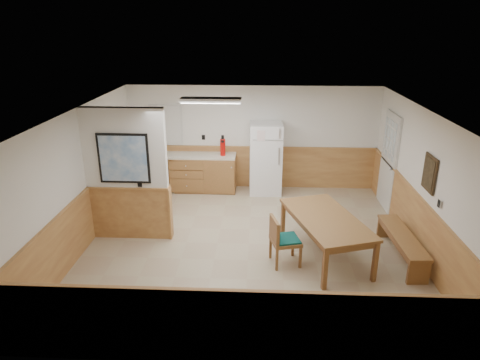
# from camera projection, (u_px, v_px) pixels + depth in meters

# --- Properties ---
(ground) EXTENTS (6.00, 6.00, 0.00)m
(ground) POSITION_uv_depth(u_px,v_px,m) (249.00, 244.00, 7.97)
(ground) COLOR tan
(ground) RESTS_ON ground
(ceiling) EXTENTS (6.00, 6.00, 0.02)m
(ceiling) POSITION_uv_depth(u_px,v_px,m) (250.00, 111.00, 7.10)
(ceiling) COLOR silver
(ceiling) RESTS_ON back_wall
(back_wall) EXTENTS (6.00, 0.02, 2.50)m
(back_wall) POSITION_uv_depth(u_px,v_px,m) (253.00, 138.00, 10.34)
(back_wall) COLOR white
(back_wall) RESTS_ON ground
(right_wall) EXTENTS (0.02, 6.00, 2.50)m
(right_wall) POSITION_uv_depth(u_px,v_px,m) (422.00, 184.00, 7.40)
(right_wall) COLOR white
(right_wall) RESTS_ON ground
(left_wall) EXTENTS (0.02, 6.00, 2.50)m
(left_wall) POSITION_uv_depth(u_px,v_px,m) (82.00, 178.00, 7.67)
(left_wall) COLOR white
(left_wall) RESTS_ON ground
(wainscot_back) EXTENTS (6.00, 0.04, 1.00)m
(wainscot_back) POSITION_uv_depth(u_px,v_px,m) (252.00, 167.00, 10.59)
(wainscot_back) COLOR tan
(wainscot_back) RESTS_ON ground
(wainscot_right) EXTENTS (0.04, 6.00, 1.00)m
(wainscot_right) POSITION_uv_depth(u_px,v_px,m) (415.00, 223.00, 7.66)
(wainscot_right) COLOR tan
(wainscot_right) RESTS_ON ground
(wainscot_left) EXTENTS (0.04, 6.00, 1.00)m
(wainscot_left) POSITION_uv_depth(u_px,v_px,m) (89.00, 216.00, 7.93)
(wainscot_left) COLOR tan
(wainscot_left) RESTS_ON ground
(partition_wall) EXTENTS (1.50, 0.20, 2.50)m
(partition_wall) POSITION_uv_depth(u_px,v_px,m) (127.00, 176.00, 7.82)
(partition_wall) COLOR white
(partition_wall) RESTS_ON ground
(kitchen_counter) EXTENTS (2.20, 0.61, 1.00)m
(kitchen_counter) POSITION_uv_depth(u_px,v_px,m) (202.00, 172.00, 10.37)
(kitchen_counter) COLOR #975B35
(kitchen_counter) RESTS_ON ground
(exterior_door) EXTENTS (0.07, 1.02, 2.15)m
(exterior_door) POSITION_uv_depth(u_px,v_px,m) (388.00, 161.00, 9.25)
(exterior_door) COLOR silver
(exterior_door) RESTS_ON ground
(kitchen_window) EXTENTS (0.80, 0.04, 1.00)m
(kitchen_window) POSITION_uv_depth(u_px,v_px,m) (166.00, 125.00, 10.31)
(kitchen_window) COLOR silver
(kitchen_window) RESTS_ON back_wall
(wall_painting) EXTENTS (0.04, 0.50, 0.60)m
(wall_painting) POSITION_uv_depth(u_px,v_px,m) (429.00, 173.00, 7.02)
(wall_painting) COLOR #342615
(wall_painting) RESTS_ON right_wall
(fluorescent_fixture) EXTENTS (1.20, 0.30, 0.09)m
(fluorescent_fixture) POSITION_uv_depth(u_px,v_px,m) (211.00, 100.00, 8.37)
(fluorescent_fixture) COLOR silver
(fluorescent_fixture) RESTS_ON ceiling
(refrigerator) EXTENTS (0.77, 0.73, 1.70)m
(refrigerator) POSITION_uv_depth(u_px,v_px,m) (266.00, 158.00, 10.12)
(refrigerator) COLOR white
(refrigerator) RESTS_ON ground
(dining_table) EXTENTS (1.52, 2.16, 0.75)m
(dining_table) POSITION_uv_depth(u_px,v_px,m) (326.00, 222.00, 7.33)
(dining_table) COLOR olive
(dining_table) RESTS_ON ground
(dining_bench) EXTENTS (0.44, 1.69, 0.45)m
(dining_bench) POSITION_uv_depth(u_px,v_px,m) (402.00, 240.00, 7.37)
(dining_bench) COLOR olive
(dining_bench) RESTS_ON ground
(dining_chair) EXTENTS (0.73, 0.58, 0.85)m
(dining_chair) POSITION_uv_depth(u_px,v_px,m) (281.00, 238.00, 7.16)
(dining_chair) COLOR olive
(dining_chair) RESTS_ON ground
(fire_extinguisher) EXTENTS (0.12, 0.12, 0.49)m
(fire_extinguisher) POSITION_uv_depth(u_px,v_px,m) (223.00, 147.00, 10.10)
(fire_extinguisher) COLOR #B60D09
(fire_extinguisher) RESTS_ON kitchen_counter
(soap_bottle) EXTENTS (0.08, 0.08, 0.20)m
(soap_bottle) POSITION_uv_depth(u_px,v_px,m) (159.00, 150.00, 10.23)
(soap_bottle) COLOR #17832F
(soap_bottle) RESTS_ON kitchen_counter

